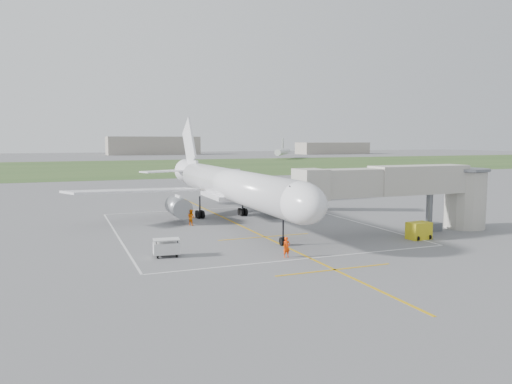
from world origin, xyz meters
name	(u,v)px	position (x,y,z in m)	size (l,w,h in m)	color
ground	(233,222)	(0.00, 0.00, 0.00)	(700.00, 700.00, 0.00)	#5A5A5C
grass_strip	(116,167)	(0.00, 130.00, 0.01)	(700.00, 120.00, 0.02)	#2F4C21
apron_markings	(250,230)	(0.00, -5.82, 0.01)	(28.20, 60.00, 0.01)	#C7930B
airliner	(231,185)	(0.00, 0.75, 4.39)	(38.93, 46.75, 13.52)	silver
jet_bridge	(413,189)	(15.72, -13.50, 4.74)	(23.40, 5.00, 7.20)	#A59F95
gpu_unit	(419,231)	(13.97, -16.74, 0.85)	(2.42, 1.81, 1.71)	gold
baggage_cart	(166,248)	(-11.13, -14.94, 0.78)	(2.32, 1.54, 1.53)	silver
ramp_worker_nose	(287,247)	(-1.71, -18.93, 0.88)	(0.64, 0.42, 1.76)	#F93F07
ramp_worker_wing	(191,217)	(-5.29, -0.39, 0.94)	(0.91, 0.71, 1.87)	orange
distant_hangars	(64,148)	(-16.15, 265.19, 5.17)	(345.00, 49.00, 12.00)	gray
distant_aircraft	(99,154)	(-2.95, 169.23, 3.59)	(205.53, 59.56, 8.85)	silver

